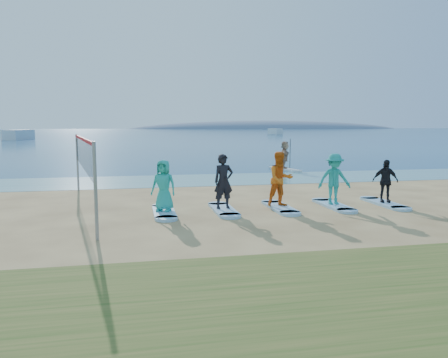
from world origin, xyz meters
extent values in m
plane|color=tan|center=(0.00, 0.00, 0.00)|extent=(600.00, 600.00, 0.00)
plane|color=teal|center=(0.00, 10.50, 0.01)|extent=(600.00, 600.00, 0.00)
plane|color=navy|center=(0.00, 160.00, 0.01)|extent=(600.00, 600.00, 0.00)
ellipsoid|color=slate|center=(95.00, 300.00, 0.00)|extent=(220.00, 56.00, 18.00)
cylinder|color=gray|center=(-4.30, -0.98, 1.25)|extent=(0.09, 0.09, 2.50)
cylinder|color=gray|center=(-5.81, 7.90, 1.25)|extent=(0.09, 0.09, 2.50)
cube|color=black|center=(-5.06, 3.46, 1.90)|extent=(1.53, 8.88, 1.00)
cube|color=#B41314|center=(-5.06, 3.46, 2.42)|extent=(1.56, 8.88, 0.10)
cube|color=silver|center=(6.11, 14.38, 0.06)|extent=(1.27, 3.08, 0.12)
imported|color=tan|center=(6.11, 14.38, 0.99)|extent=(1.08, 1.69, 1.74)
cube|color=silver|center=(-25.20, 78.59, 0.00)|extent=(4.60, 7.89, 1.93)
cube|color=silver|center=(38.77, 115.50, 0.00)|extent=(3.01, 6.31, 1.74)
cube|color=#92C1E3|center=(-2.42, 2.06, 0.04)|extent=(0.70, 2.20, 0.09)
imported|color=teal|center=(-2.42, 2.06, 0.93)|extent=(0.97, 0.83, 1.69)
cube|color=#92C1E3|center=(-0.42, 2.06, 0.04)|extent=(0.70, 2.20, 0.09)
imported|color=black|center=(-0.42, 2.06, 1.01)|extent=(0.73, 0.53, 1.84)
cube|color=#92C1E3|center=(1.59, 2.06, 0.04)|extent=(0.70, 2.20, 0.09)
imported|color=orange|center=(1.59, 2.06, 1.04)|extent=(0.99, 0.81, 1.90)
cube|color=#92C1E3|center=(3.59, 2.06, 0.04)|extent=(0.70, 2.20, 0.09)
imported|color=teal|center=(3.59, 2.06, 0.99)|extent=(1.23, 0.79, 1.81)
cube|color=#92C1E3|center=(5.60, 2.06, 0.04)|extent=(0.70, 2.20, 0.09)
imported|color=black|center=(5.60, 2.06, 0.87)|extent=(0.98, 0.61, 1.56)
camera|label=1|loc=(-3.32, -12.18, 2.91)|focal=35.00mm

